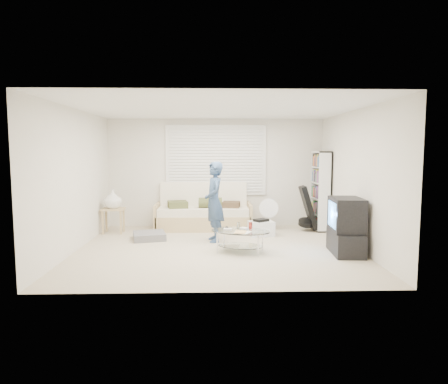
{
  "coord_description": "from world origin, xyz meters",
  "views": [
    {
      "loc": [
        -0.1,
        -7.09,
        1.76
      ],
      "look_at": [
        0.13,
        0.3,
        1.0
      ],
      "focal_mm": 32.0,
      "sensor_mm": 36.0,
      "label": 1
    }
  ],
  "objects_px": {
    "bookshelf": "(320,191)",
    "futon_sofa": "(204,214)",
    "tv_unit": "(346,227)",
    "coffee_table": "(240,235)"
  },
  "relations": [
    {
      "from": "tv_unit",
      "to": "futon_sofa",
      "type": "bearing_deg",
      "value": 137.3
    },
    {
      "from": "futon_sofa",
      "to": "tv_unit",
      "type": "height_order",
      "value": "futon_sofa"
    },
    {
      "from": "tv_unit",
      "to": "coffee_table",
      "type": "height_order",
      "value": "tv_unit"
    },
    {
      "from": "tv_unit",
      "to": "coffee_table",
      "type": "relative_size",
      "value": 0.82
    },
    {
      "from": "futon_sofa",
      "to": "tv_unit",
      "type": "relative_size",
      "value": 2.22
    },
    {
      "from": "bookshelf",
      "to": "futon_sofa",
      "type": "bearing_deg",
      "value": 176.42
    },
    {
      "from": "bookshelf",
      "to": "tv_unit",
      "type": "relative_size",
      "value": 1.81
    },
    {
      "from": "bookshelf",
      "to": "tv_unit",
      "type": "height_order",
      "value": "bookshelf"
    },
    {
      "from": "futon_sofa",
      "to": "coffee_table",
      "type": "distance_m",
      "value": 2.24
    },
    {
      "from": "coffee_table",
      "to": "tv_unit",
      "type": "bearing_deg",
      "value": -5.11
    }
  ]
}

